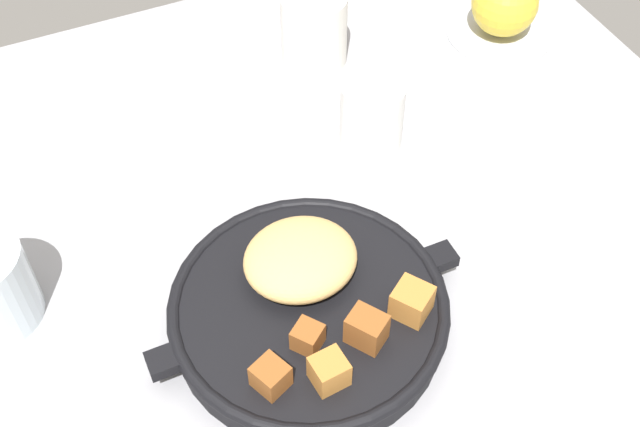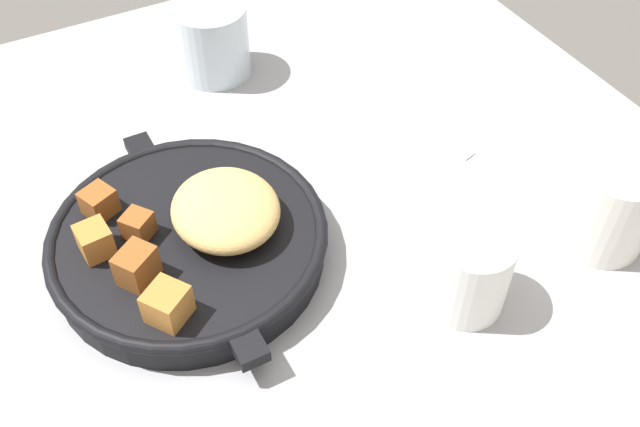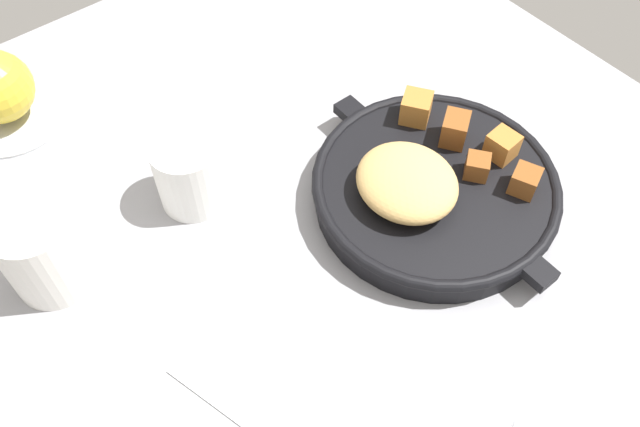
{
  "view_description": "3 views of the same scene",
  "coord_description": "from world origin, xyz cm",
  "px_view_note": "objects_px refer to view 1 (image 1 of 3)",
  "views": [
    {
      "loc": [
        -20.04,
        -47.1,
        62.18
      ],
      "look_at": [
        0.05,
        -2.98,
        5.54
      ],
      "focal_mm": 46.27,
      "sensor_mm": 36.0,
      "label": 1
    },
    {
      "loc": [
        37.86,
        -19.43,
        49.71
      ],
      "look_at": [
        0.61,
        0.43,
        4.81
      ],
      "focal_mm": 40.43,
      "sensor_mm": 36.0,
      "label": 2
    },
    {
      "loc": [
        -29.09,
        24.5,
        53.81
      ],
      "look_at": [
        -0.19,
        1.32,
        3.2
      ],
      "focal_mm": 37.33,
      "sensor_mm": 36.0,
      "label": 3
    }
  ],
  "objects_px": {
    "ceramic_mug_white": "(314,29)",
    "white_creamer_pitcher": "(372,114)",
    "butter_knife": "(133,153)",
    "cast_iron_skillet": "(309,306)",
    "red_apple": "(505,3)"
  },
  "relations": [
    {
      "from": "cast_iron_skillet",
      "to": "white_creamer_pitcher",
      "type": "xyz_separation_m",
      "value": [
        0.15,
        0.18,
        0.01
      ]
    },
    {
      "from": "white_creamer_pitcher",
      "to": "cast_iron_skillet",
      "type": "bearing_deg",
      "value": -129.9
    },
    {
      "from": "butter_knife",
      "to": "ceramic_mug_white",
      "type": "xyz_separation_m",
      "value": [
        0.24,
        0.06,
        0.04
      ]
    },
    {
      "from": "ceramic_mug_white",
      "to": "white_creamer_pitcher",
      "type": "bearing_deg",
      "value": -90.53
    },
    {
      "from": "white_creamer_pitcher",
      "to": "butter_knife",
      "type": "bearing_deg",
      "value": 160.24
    },
    {
      "from": "red_apple",
      "to": "ceramic_mug_white",
      "type": "distance_m",
      "value": 0.23
    },
    {
      "from": "cast_iron_skillet",
      "to": "ceramic_mug_white",
      "type": "relative_size",
      "value": 3.31
    },
    {
      "from": "cast_iron_skillet",
      "to": "ceramic_mug_white",
      "type": "bearing_deg",
      "value": 65.08
    },
    {
      "from": "cast_iron_skillet",
      "to": "ceramic_mug_white",
      "type": "height_order",
      "value": "ceramic_mug_white"
    },
    {
      "from": "ceramic_mug_white",
      "to": "white_creamer_pitcher",
      "type": "height_order",
      "value": "ceramic_mug_white"
    },
    {
      "from": "red_apple",
      "to": "butter_knife",
      "type": "height_order",
      "value": "red_apple"
    },
    {
      "from": "red_apple",
      "to": "butter_knife",
      "type": "bearing_deg",
      "value": -178.27
    },
    {
      "from": "cast_iron_skillet",
      "to": "butter_knife",
      "type": "distance_m",
      "value": 0.28
    },
    {
      "from": "red_apple",
      "to": "ceramic_mug_white",
      "type": "relative_size",
      "value": 0.9
    },
    {
      "from": "cast_iron_skillet",
      "to": "butter_knife",
      "type": "bearing_deg",
      "value": 107.38
    }
  ]
}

